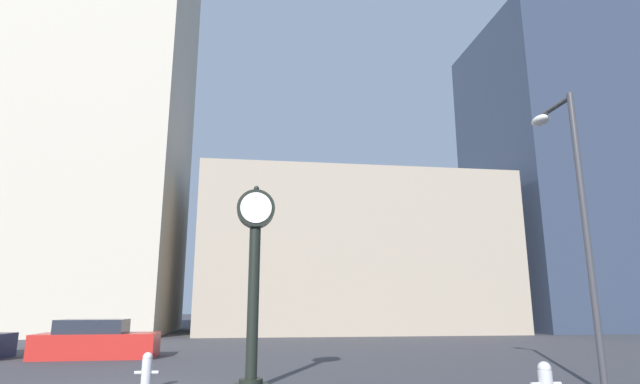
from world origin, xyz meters
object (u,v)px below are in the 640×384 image
Objects in this scene: car_red at (96,341)px; street_lamp_right at (570,189)px; fire_hydrant_far at (546,381)px; street_clock at (254,265)px; fire_hydrant_near at (147,370)px.

street_lamp_right reaches higher than car_red.
street_lamp_right is (1.63, 0.96, 3.93)m from fire_hydrant_far.
street_clock is at bearing -56.06° from car_red.
street_lamp_right is at bearing 30.59° from fire_hydrant_far.
street_clock is 5.89× the size of fire_hydrant_near.
street_lamp_right is at bearing -9.42° from street_clock.
street_clock is at bearing -8.90° from fire_hydrant_near.
car_red is at bearing 125.47° from street_clock.
street_clock is at bearing 158.49° from fire_hydrant_far.
fire_hydrant_near is at bearing -68.30° from car_red.
fire_hydrant_near is 10.14m from street_lamp_right.
fire_hydrant_near is 8.00m from fire_hydrant_far.
fire_hydrant_near is 1.06× the size of fire_hydrant_far.
fire_hydrant_near is at bearing 161.98° from fire_hydrant_far.
fire_hydrant_far is at bearing -21.51° from street_clock.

